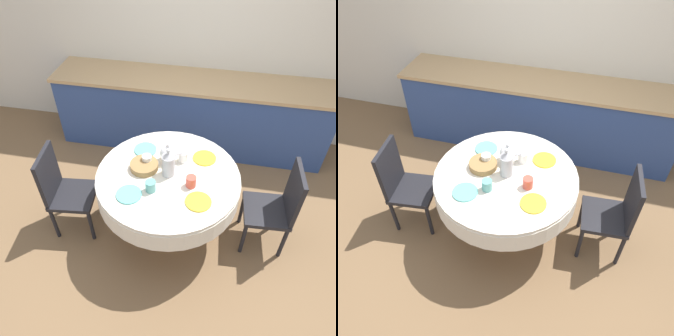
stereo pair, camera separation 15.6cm
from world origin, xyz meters
TOP-DOWN VIEW (x-y plane):
  - ground_plane at (0.00, 0.00)m, footprint 12.00×12.00m
  - wall_back at (0.00, 1.76)m, footprint 7.00×0.05m
  - kitchen_counter at (0.00, 1.42)m, footprint 3.24×0.64m
  - dining_table at (0.00, 0.00)m, footprint 1.25×1.25m
  - chair_left at (0.97, 0.06)m, footprint 0.42×0.42m
  - chair_right at (-0.96, -0.11)m, footprint 0.44×0.44m
  - plate_near_left at (-0.26, -0.29)m, footprint 0.21×0.21m
  - cup_near_left at (-0.10, -0.20)m, footprint 0.09×0.09m
  - plate_near_right at (0.29, -0.26)m, footprint 0.21×0.21m
  - cup_near_right at (0.21, -0.09)m, footprint 0.09×0.09m
  - plate_far_left at (-0.27, 0.28)m, footprint 0.21×0.21m
  - cup_far_left at (-0.21, 0.10)m, footprint 0.09×0.09m
  - plate_far_right at (0.28, 0.27)m, footprint 0.21×0.21m
  - cup_far_right at (0.10, 0.21)m, footprint 0.09×0.09m
  - coffee_carafe at (-0.00, 0.01)m, footprint 0.11×0.11m
  - teapot at (-0.03, 0.18)m, footprint 0.21×0.15m
  - bread_basket at (-0.22, 0.04)m, footprint 0.25×0.25m

SIDE VIEW (x-z plane):
  - ground_plane at x=0.00m, z-range 0.00..0.00m
  - kitchen_counter at x=0.00m, z-range 0.00..0.90m
  - chair_left at x=0.97m, z-range 0.04..0.96m
  - chair_right at x=-0.96m, z-range 0.04..0.96m
  - dining_table at x=0.00m, z-range 0.25..1.00m
  - plate_near_left at x=-0.26m, z-range 0.75..0.77m
  - plate_near_right at x=0.29m, z-range 0.75..0.77m
  - plate_far_left at x=-0.27m, z-range 0.75..0.77m
  - plate_far_right at x=0.28m, z-range 0.75..0.77m
  - bread_basket at x=-0.22m, z-range 0.75..0.81m
  - cup_near_left at x=-0.10m, z-range 0.75..0.85m
  - cup_near_right at x=0.21m, z-range 0.75..0.85m
  - cup_far_left at x=-0.21m, z-range 0.75..0.85m
  - cup_far_right at x=0.10m, z-range 0.75..0.85m
  - teapot at x=-0.03m, z-range 0.74..0.93m
  - coffee_carafe at x=0.00m, z-range 0.73..1.01m
  - wall_back at x=0.00m, z-range 0.00..2.60m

